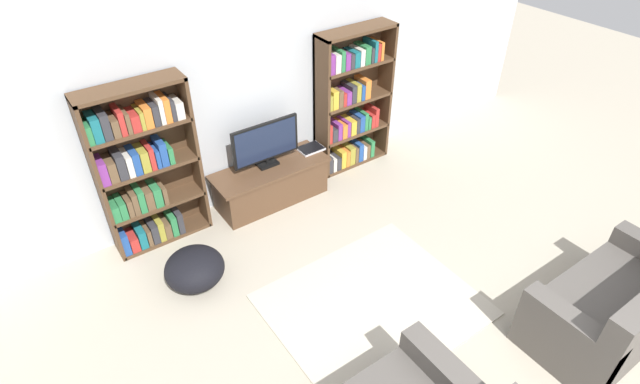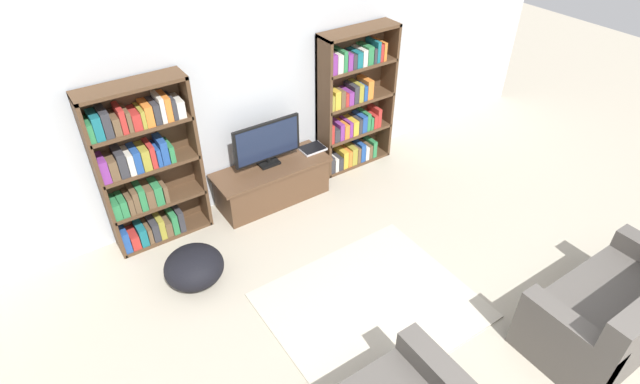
{
  "view_description": "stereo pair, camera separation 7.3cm",
  "coord_description": "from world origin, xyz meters",
  "px_view_note": "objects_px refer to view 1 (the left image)",
  "views": [
    {
      "loc": [
        -2.26,
        -0.28,
        3.66
      ],
      "look_at": [
        -0.01,
        2.94,
        0.7
      ],
      "focal_mm": 28.0,
      "sensor_mm": 36.0,
      "label": 1
    },
    {
      "loc": [
        -2.2,
        -0.32,
        3.66
      ],
      "look_at": [
        -0.01,
        2.94,
        0.7
      ],
      "focal_mm": 28.0,
      "sensor_mm": 36.0,
      "label": 2
    }
  ],
  "objects_px": {
    "tv_stand": "(271,183)",
    "beanbag_ottoman": "(195,269)",
    "television": "(266,143)",
    "laptop": "(311,149)",
    "bookshelf_left": "(143,169)",
    "bookshelf_right": "(350,104)",
    "couch_right_sofa": "(615,308)"
  },
  "relations": [
    {
      "from": "bookshelf_left",
      "to": "television",
      "type": "relative_size",
      "value": 2.17
    },
    {
      "from": "couch_right_sofa",
      "to": "beanbag_ottoman",
      "type": "distance_m",
      "value": 3.78
    },
    {
      "from": "tv_stand",
      "to": "couch_right_sofa",
      "type": "distance_m",
      "value": 3.64
    },
    {
      "from": "television",
      "to": "laptop",
      "type": "relative_size",
      "value": 2.78
    },
    {
      "from": "couch_right_sofa",
      "to": "tv_stand",
      "type": "bearing_deg",
      "value": 113.25
    },
    {
      "from": "bookshelf_left",
      "to": "bookshelf_right",
      "type": "distance_m",
      "value": 2.58
    },
    {
      "from": "bookshelf_left",
      "to": "bookshelf_right",
      "type": "height_order",
      "value": "same"
    },
    {
      "from": "bookshelf_left",
      "to": "television",
      "type": "height_order",
      "value": "bookshelf_left"
    },
    {
      "from": "bookshelf_right",
      "to": "couch_right_sofa",
      "type": "bearing_deg",
      "value": -86.89
    },
    {
      "from": "laptop",
      "to": "bookshelf_left",
      "type": "bearing_deg",
      "value": 177.07
    },
    {
      "from": "bookshelf_right",
      "to": "television",
      "type": "xyz_separation_m",
      "value": [
        -1.25,
        -0.09,
        -0.09
      ]
    },
    {
      "from": "tv_stand",
      "to": "beanbag_ottoman",
      "type": "height_order",
      "value": "tv_stand"
    },
    {
      "from": "tv_stand",
      "to": "couch_right_sofa",
      "type": "bearing_deg",
      "value": -66.75
    },
    {
      "from": "bookshelf_left",
      "to": "couch_right_sofa",
      "type": "height_order",
      "value": "bookshelf_left"
    },
    {
      "from": "laptop",
      "to": "tv_stand",
      "type": "bearing_deg",
      "value": -176.04
    },
    {
      "from": "bookshelf_left",
      "to": "beanbag_ottoman",
      "type": "bearing_deg",
      "value": -86.02
    },
    {
      "from": "bookshelf_right",
      "to": "television",
      "type": "height_order",
      "value": "bookshelf_right"
    },
    {
      "from": "laptop",
      "to": "couch_right_sofa",
      "type": "xyz_separation_m",
      "value": [
        0.85,
        -3.38,
        -0.18
      ]
    },
    {
      "from": "beanbag_ottoman",
      "to": "bookshelf_right",
      "type": "bearing_deg",
      "value": 18.64
    },
    {
      "from": "bookshelf_left",
      "to": "laptop",
      "type": "xyz_separation_m",
      "value": [
        1.93,
        -0.1,
        -0.4
      ]
    },
    {
      "from": "laptop",
      "to": "couch_right_sofa",
      "type": "height_order",
      "value": "couch_right_sofa"
    },
    {
      "from": "bookshelf_right",
      "to": "tv_stand",
      "type": "height_order",
      "value": "bookshelf_right"
    },
    {
      "from": "bookshelf_right",
      "to": "bookshelf_left",
      "type": "bearing_deg",
      "value": 180.0
    },
    {
      "from": "bookshelf_left",
      "to": "beanbag_ottoman",
      "type": "distance_m",
      "value": 1.11
    },
    {
      "from": "bookshelf_right",
      "to": "tv_stand",
      "type": "xyz_separation_m",
      "value": [
        -1.25,
        -0.14,
        -0.61
      ]
    },
    {
      "from": "bookshelf_right",
      "to": "couch_right_sofa",
      "type": "height_order",
      "value": "bookshelf_right"
    },
    {
      "from": "laptop",
      "to": "television",
      "type": "bearing_deg",
      "value": 178.77
    },
    {
      "from": "beanbag_ottoman",
      "to": "laptop",
      "type": "bearing_deg",
      "value": 21.96
    },
    {
      "from": "laptop",
      "to": "beanbag_ottoman",
      "type": "relative_size",
      "value": 0.51
    },
    {
      "from": "couch_right_sofa",
      "to": "bookshelf_left",
      "type": "bearing_deg",
      "value": 128.54
    },
    {
      "from": "bookshelf_right",
      "to": "couch_right_sofa",
      "type": "distance_m",
      "value": 3.53
    },
    {
      "from": "bookshelf_left",
      "to": "laptop",
      "type": "height_order",
      "value": "bookshelf_left"
    }
  ]
}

